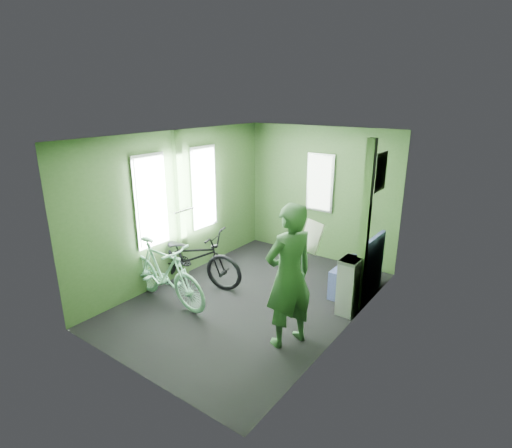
{
  "coord_description": "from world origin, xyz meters",
  "views": [
    {
      "loc": [
        3.05,
        -4.11,
        2.78
      ],
      "look_at": [
        0.0,
        0.1,
        1.1
      ],
      "focal_mm": 28.0,
      "sensor_mm": 36.0,
      "label": 1
    }
  ],
  "objects_px": {
    "passenger": "(289,276)",
    "waste_box": "(349,286)",
    "bicycle_mint": "(166,303)",
    "bicycle_black": "(192,283)",
    "bench_seat": "(357,277)"
  },
  "relations": [
    {
      "from": "passenger",
      "to": "waste_box",
      "type": "height_order",
      "value": "passenger"
    },
    {
      "from": "passenger",
      "to": "waste_box",
      "type": "relative_size",
      "value": 2.2
    },
    {
      "from": "bicycle_mint",
      "to": "waste_box",
      "type": "xyz_separation_m",
      "value": [
        2.17,
        1.25,
        0.39
      ]
    },
    {
      "from": "bicycle_mint",
      "to": "waste_box",
      "type": "height_order",
      "value": "waste_box"
    },
    {
      "from": "bicycle_black",
      "to": "passenger",
      "type": "height_order",
      "value": "passenger"
    },
    {
      "from": "bicycle_black",
      "to": "bench_seat",
      "type": "relative_size",
      "value": 1.89
    },
    {
      "from": "bicycle_mint",
      "to": "bench_seat",
      "type": "xyz_separation_m",
      "value": [
        2.05,
        1.84,
        0.27
      ]
    },
    {
      "from": "waste_box",
      "to": "bicycle_mint",
      "type": "bearing_deg",
      "value": -149.96
    },
    {
      "from": "passenger",
      "to": "bicycle_mint",
      "type": "bearing_deg",
      "value": -60.47
    },
    {
      "from": "waste_box",
      "to": "bench_seat",
      "type": "xyz_separation_m",
      "value": [
        -0.12,
        0.58,
        -0.12
      ]
    },
    {
      "from": "bicycle_black",
      "to": "bicycle_mint",
      "type": "distance_m",
      "value": 0.66
    },
    {
      "from": "bicycle_mint",
      "to": "passenger",
      "type": "relative_size",
      "value": 0.92
    },
    {
      "from": "bench_seat",
      "to": "waste_box",
      "type": "bearing_deg",
      "value": -78.46
    },
    {
      "from": "waste_box",
      "to": "bench_seat",
      "type": "distance_m",
      "value": 0.61
    },
    {
      "from": "bicycle_mint",
      "to": "passenger",
      "type": "xyz_separation_m",
      "value": [
        1.87,
        0.2,
        0.85
      ]
    }
  ]
}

